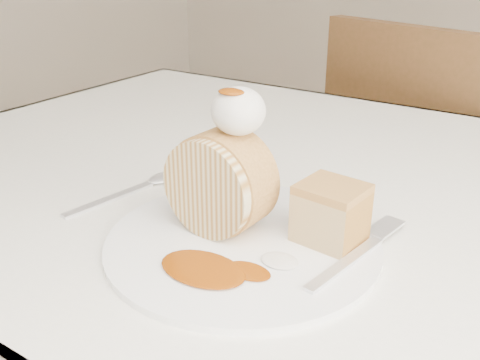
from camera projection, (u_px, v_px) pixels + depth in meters
The scene contains 10 objects.
table at pixel (332, 244), 0.76m from camera, with size 1.40×0.90×0.75m.
chair_far at pixel (415, 177), 1.36m from camera, with size 0.54×0.54×0.89m.
plate at pixel (243, 242), 0.58m from camera, with size 0.30×0.30×0.01m, color white.
roulade_slice at pixel (220, 183), 0.58m from camera, with size 0.11×0.11×0.06m, color #CDBE8E.
cake_chunk at pixel (331, 216), 0.57m from camera, with size 0.07×0.06×0.06m, color #B98546.
whipped_cream at pixel (238, 111), 0.55m from camera, with size 0.06×0.06×0.05m, color white.
caramel_drizzle at pixel (231, 85), 0.53m from camera, with size 0.03×0.02×0.01m, color #7D3405.
caramel_pool at pixel (203, 269), 0.52m from camera, with size 0.09×0.06×0.00m, color #7D3405, non-canonical shape.
fork at pixel (345, 263), 0.53m from camera, with size 0.02×0.18×0.00m, color silver.
spoon at pixel (109, 199), 0.68m from camera, with size 0.02×0.16×0.00m, color silver.
Camera 1 is at (0.25, -0.42, 1.05)m, focal length 40.00 mm.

